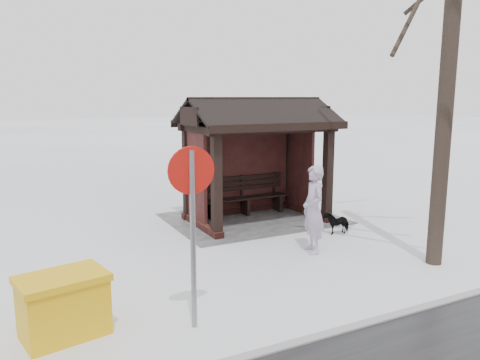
{
  "coord_description": "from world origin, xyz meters",
  "views": [
    {
      "loc": [
        5.57,
        10.05,
        3.1
      ],
      "look_at": [
        0.88,
        0.8,
        1.25
      ],
      "focal_mm": 35.0,
      "sensor_mm": 36.0,
      "label": 1
    }
  ],
  "objects_px": {
    "dog": "(337,222)",
    "grit_bin": "(63,305)",
    "pedestrian": "(313,209)",
    "road_sign": "(192,200)",
    "bus_shelter": "(254,135)"
  },
  "relations": [
    {
      "from": "dog",
      "to": "road_sign",
      "type": "height_order",
      "value": "road_sign"
    },
    {
      "from": "road_sign",
      "to": "bus_shelter",
      "type": "bearing_deg",
      "value": -124.1
    },
    {
      "from": "pedestrian",
      "to": "grit_bin",
      "type": "relative_size",
      "value": 1.46
    },
    {
      "from": "grit_bin",
      "to": "dog",
      "type": "bearing_deg",
      "value": -172.4
    },
    {
      "from": "bus_shelter",
      "to": "dog",
      "type": "distance_m",
      "value": 2.95
    },
    {
      "from": "bus_shelter",
      "to": "dog",
      "type": "height_order",
      "value": "bus_shelter"
    },
    {
      "from": "pedestrian",
      "to": "road_sign",
      "type": "relative_size",
      "value": 0.72
    },
    {
      "from": "bus_shelter",
      "to": "road_sign",
      "type": "relative_size",
      "value": 1.45
    },
    {
      "from": "grit_bin",
      "to": "road_sign",
      "type": "bearing_deg",
      "value": 150.23
    },
    {
      "from": "bus_shelter",
      "to": "pedestrian",
      "type": "relative_size",
      "value": 2.03
    },
    {
      "from": "dog",
      "to": "grit_bin",
      "type": "xyz_separation_m",
      "value": [
        6.15,
        2.14,
        0.17
      ]
    },
    {
      "from": "pedestrian",
      "to": "grit_bin",
      "type": "xyz_separation_m",
      "value": [
        4.87,
        1.29,
        -0.46
      ]
    },
    {
      "from": "road_sign",
      "to": "pedestrian",
      "type": "bearing_deg",
      "value": -148.35
    },
    {
      "from": "pedestrian",
      "to": "road_sign",
      "type": "distance_m",
      "value": 3.84
    },
    {
      "from": "pedestrian",
      "to": "road_sign",
      "type": "height_order",
      "value": "road_sign"
    }
  ]
}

